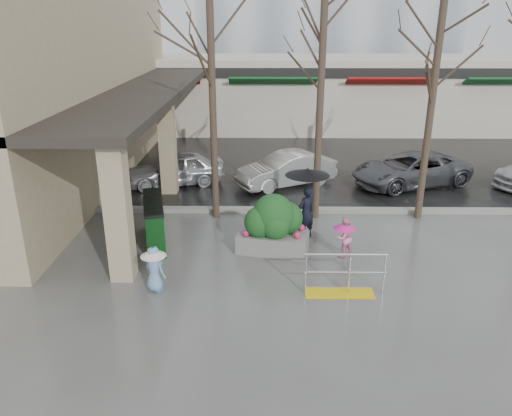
{
  "coord_description": "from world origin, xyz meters",
  "views": [
    {
      "loc": [
        -0.5,
        -11.38,
        5.97
      ],
      "look_at": [
        -0.67,
        0.95,
        1.3
      ],
      "focal_mm": 35.0,
      "sensor_mm": 36.0,
      "label": 1
    }
  ],
  "objects_px": {
    "handrail": "(343,279)",
    "tree_midwest": "(323,47)",
    "planter": "(274,224)",
    "child_blue": "(154,265)",
    "woman": "(307,194)",
    "child_pink": "(344,235)",
    "car_a": "(175,169)",
    "tree_west": "(211,52)",
    "news_boxes": "(154,222)",
    "car_c": "(411,169)",
    "tree_mideast": "(437,61)",
    "car_b": "(286,169)"
  },
  "relations": [
    {
      "from": "child_pink",
      "to": "car_a",
      "type": "relative_size",
      "value": 0.29
    },
    {
      "from": "handrail",
      "to": "tree_midwest",
      "type": "bearing_deg",
      "value": 91.91
    },
    {
      "from": "woman",
      "to": "car_a",
      "type": "relative_size",
      "value": 0.57
    },
    {
      "from": "tree_west",
      "to": "child_pink",
      "type": "bearing_deg",
      "value": -37.65
    },
    {
      "from": "handrail",
      "to": "child_pink",
      "type": "xyz_separation_m",
      "value": [
        0.32,
        1.96,
        0.24
      ]
    },
    {
      "from": "woman",
      "to": "child_pink",
      "type": "distance_m",
      "value": 1.7
    },
    {
      "from": "handrail",
      "to": "tree_west",
      "type": "bearing_deg",
      "value": 124.99
    },
    {
      "from": "tree_west",
      "to": "child_blue",
      "type": "relative_size",
      "value": 6.1
    },
    {
      "from": "tree_midwest",
      "to": "woman",
      "type": "relative_size",
      "value": 3.31
    },
    {
      "from": "tree_midwest",
      "to": "car_b",
      "type": "relative_size",
      "value": 1.83
    },
    {
      "from": "planter",
      "to": "handrail",
      "type": "bearing_deg",
      "value": -55.44
    },
    {
      "from": "news_boxes",
      "to": "car_c",
      "type": "distance_m",
      "value": 10.23
    },
    {
      "from": "planter",
      "to": "news_boxes",
      "type": "height_order",
      "value": "planter"
    },
    {
      "from": "tree_midwest",
      "to": "woman",
      "type": "bearing_deg",
      "value": -105.49
    },
    {
      "from": "tree_west",
      "to": "tree_mideast",
      "type": "distance_m",
      "value": 6.5
    },
    {
      "from": "planter",
      "to": "news_boxes",
      "type": "relative_size",
      "value": 0.87
    },
    {
      "from": "tree_west",
      "to": "child_pink",
      "type": "relative_size",
      "value": 6.24
    },
    {
      "from": "tree_west",
      "to": "news_boxes",
      "type": "xyz_separation_m",
      "value": [
        -1.54,
        -2.05,
        -4.45
      ]
    },
    {
      "from": "tree_mideast",
      "to": "car_c",
      "type": "relative_size",
      "value": 1.43
    },
    {
      "from": "tree_midwest",
      "to": "child_pink",
      "type": "relative_size",
      "value": 6.43
    },
    {
      "from": "handrail",
      "to": "child_pink",
      "type": "relative_size",
      "value": 1.74
    },
    {
      "from": "child_pink",
      "to": "news_boxes",
      "type": "height_order",
      "value": "news_boxes"
    },
    {
      "from": "car_c",
      "to": "tree_midwest",
      "type": "bearing_deg",
      "value": -70.05
    },
    {
      "from": "handrail",
      "to": "car_a",
      "type": "distance_m",
      "value": 9.64
    },
    {
      "from": "tree_west",
      "to": "news_boxes",
      "type": "bearing_deg",
      "value": -126.92
    },
    {
      "from": "news_boxes",
      "to": "woman",
      "type": "bearing_deg",
      "value": -7.29
    },
    {
      "from": "child_pink",
      "to": "news_boxes",
      "type": "relative_size",
      "value": 0.47
    },
    {
      "from": "tree_midwest",
      "to": "child_pink",
      "type": "distance_m",
      "value": 5.44
    },
    {
      "from": "woman",
      "to": "car_c",
      "type": "xyz_separation_m",
      "value": [
        4.38,
        4.96,
        -0.71
      ]
    },
    {
      "from": "car_a",
      "to": "car_c",
      "type": "distance_m",
      "value": 9.0
    },
    {
      "from": "tree_mideast",
      "to": "car_a",
      "type": "xyz_separation_m",
      "value": [
        -8.36,
        3.3,
        -4.23
      ]
    },
    {
      "from": "child_blue",
      "to": "planter",
      "type": "xyz_separation_m",
      "value": [
        2.8,
        2.17,
        0.13
      ]
    },
    {
      "from": "handrail",
      "to": "tree_west",
      "type": "height_order",
      "value": "tree_west"
    },
    {
      "from": "handrail",
      "to": "woman",
      "type": "relative_size",
      "value": 0.9
    },
    {
      "from": "tree_west",
      "to": "planter",
      "type": "xyz_separation_m",
      "value": [
        1.8,
        -2.54,
        -4.3
      ]
    },
    {
      "from": "child_blue",
      "to": "car_c",
      "type": "height_order",
      "value": "car_c"
    },
    {
      "from": "woman",
      "to": "car_b",
      "type": "xyz_separation_m",
      "value": [
        -0.36,
        4.87,
        -0.71
      ]
    },
    {
      "from": "car_a",
      "to": "car_c",
      "type": "relative_size",
      "value": 0.82
    },
    {
      "from": "tree_mideast",
      "to": "news_boxes",
      "type": "distance_m",
      "value": 9.31
    },
    {
      "from": "planter",
      "to": "car_c",
      "type": "distance_m",
      "value": 7.96
    },
    {
      "from": "tree_midwest",
      "to": "planter",
      "type": "distance_m",
      "value": 5.31
    },
    {
      "from": "planter",
      "to": "child_blue",
      "type": "bearing_deg",
      "value": -142.24
    },
    {
      "from": "car_a",
      "to": "planter",
      "type": "bearing_deg",
      "value": 15.91
    },
    {
      "from": "tree_mideast",
      "to": "news_boxes",
      "type": "bearing_deg",
      "value": -165.69
    },
    {
      "from": "tree_west",
      "to": "woman",
      "type": "height_order",
      "value": "tree_west"
    },
    {
      "from": "tree_midwest",
      "to": "tree_west",
      "type": "bearing_deg",
      "value": -180.0
    },
    {
      "from": "handrail",
      "to": "tree_midwest",
      "type": "distance_m",
      "value": 6.83
    },
    {
      "from": "tree_midwest",
      "to": "planter",
      "type": "relative_size",
      "value": 3.43
    },
    {
      "from": "handrail",
      "to": "tree_west",
      "type": "relative_size",
      "value": 0.28
    },
    {
      "from": "planter",
      "to": "woman",
      "type": "bearing_deg",
      "value": 44.53
    }
  ]
}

